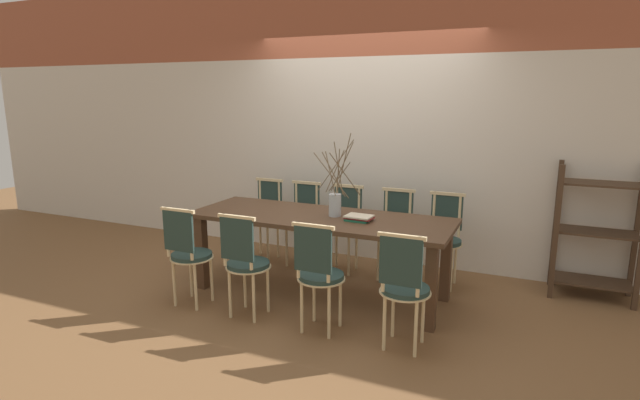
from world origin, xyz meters
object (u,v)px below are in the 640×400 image
at_px(book_stack, 359,218).
at_px(shelving_rack, 596,233).
at_px(chair_far_center, 344,224).
at_px(vase_centerpiece, 335,201).
at_px(dining_table, 320,227).
at_px(chair_near_center, 319,272).

height_order(book_stack, shelving_rack, shelving_rack).
distance_m(chair_far_center, vase_centerpiece, 0.79).
height_order(dining_table, chair_far_center, chair_far_center).
relative_size(chair_near_center, book_stack, 3.70).
relative_size(vase_centerpiece, book_stack, 3.07).
xyz_separation_m(vase_centerpiece, book_stack, (0.26, -0.07, -0.11)).
xyz_separation_m(book_stack, shelving_rack, (1.96, 0.98, -0.17)).
bearing_deg(chair_far_center, vase_centerpiece, 104.09).
xyz_separation_m(chair_near_center, shelving_rack, (2.04, 1.68, 0.11)).
bearing_deg(book_stack, chair_far_center, 119.94).
bearing_deg(dining_table, chair_near_center, -66.64).
xyz_separation_m(chair_far_center, shelving_rack, (2.38, 0.25, 0.11)).
bearing_deg(dining_table, vase_centerpiece, 21.89).
bearing_deg(chair_near_center, book_stack, 83.85).
height_order(chair_far_center, vase_centerpiece, vase_centerpiece).
bearing_deg(chair_near_center, chair_far_center, 103.59).
relative_size(dining_table, chair_far_center, 2.65).
bearing_deg(shelving_rack, vase_centerpiece, -157.58).
bearing_deg(dining_table, shelving_rack, 22.39).
bearing_deg(chair_far_center, dining_table, 92.95).
xyz_separation_m(chair_near_center, book_stack, (0.08, 0.70, 0.28)).
bearing_deg(chair_far_center, book_stack, 119.94).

